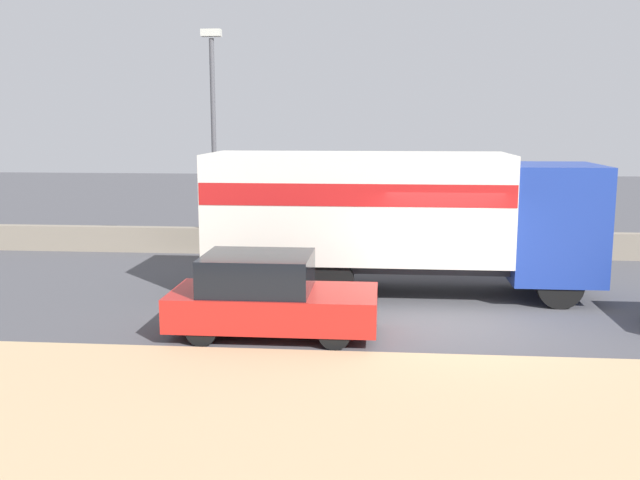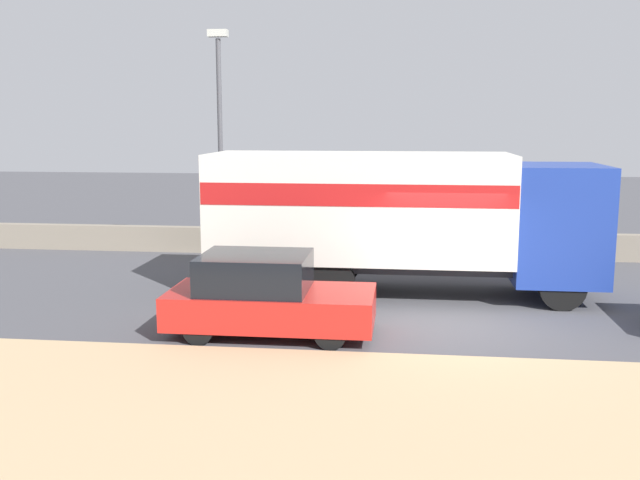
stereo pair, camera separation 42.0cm
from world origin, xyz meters
name	(u,v)px [view 1 (the left image)]	position (x,y,z in m)	size (l,w,h in m)	color
ground_plane	(447,323)	(0.00, 0.00, 0.00)	(80.00, 80.00, 0.00)	#47474C
dirt_shoulder_foreground	(481,432)	(0.00, -5.09, 0.02)	(60.00, 6.13, 0.04)	tan
stone_wall_backdrop	(427,244)	(0.00, 7.18, 0.39)	(60.00, 0.35, 0.78)	gray
street_lamp	(213,127)	(-6.21, 6.49, 3.81)	(0.56, 0.28, 6.54)	#4C4C51
box_truck	(394,210)	(-1.05, 2.47, 1.95)	(8.82, 2.53, 3.26)	navy
car_hatchback	(269,296)	(-3.42, -1.02, 0.74)	(3.86, 1.82, 1.53)	#B21E19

